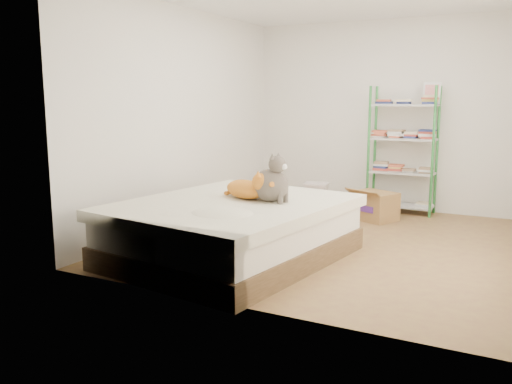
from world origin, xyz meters
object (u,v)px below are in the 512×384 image
Objects in this scene: orange_cat at (245,187)px; shelf_unit at (403,150)px; cardboard_box at (374,206)px; bed at (232,230)px; white_bin at (316,196)px; grey_cat at (270,178)px.

orange_cat is 2.89m from shelf_unit.
cardboard_box is (-0.20, -0.62, -0.67)m from shelf_unit.
bed is at bearing -108.01° from shelf_unit.
cardboard_box is at bearing 95.40° from orange_cat.
bed is 0.45m from orange_cat.
bed reaches higher than white_bin.
orange_cat is 0.31m from grey_cat.
shelf_unit is 0.93m from cardboard_box.
orange_cat is 1.28× the size of grey_cat.
orange_cat is 0.89× the size of cardboard_box.
grey_cat is at bearing -102.91° from shelf_unit.
bed is 3.13m from shelf_unit.
white_bin is (-0.90, 0.29, 0.01)m from cardboard_box.
bed reaches higher than cardboard_box.
grey_cat is 2.83m from shelf_unit.
cardboard_box is at bearing 79.85° from bed.
shelf_unit reaches higher than white_bin.
shelf_unit is (0.92, 2.74, 0.17)m from orange_cat.
bed is 2.43m from cardboard_box.
orange_cat is at bearing -85.04° from cardboard_box.
shelf_unit reaches higher than bed.
bed is 2.61m from white_bin.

